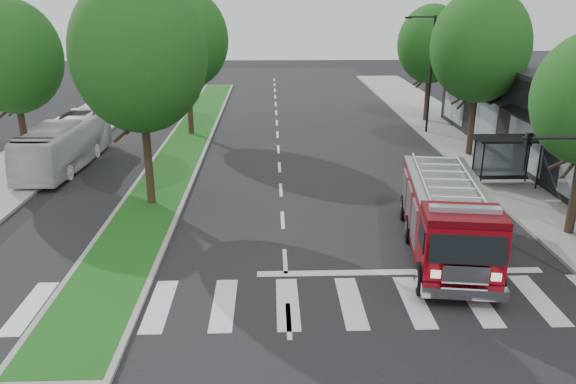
# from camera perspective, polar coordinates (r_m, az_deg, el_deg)

# --- Properties ---
(ground) EXTENTS (140.00, 140.00, 0.00)m
(ground) POSITION_cam_1_polar(r_m,az_deg,el_deg) (20.59, -0.30, -7.04)
(ground) COLOR black
(ground) RESTS_ON ground
(sidewalk_right) EXTENTS (5.00, 80.00, 0.15)m
(sidewalk_right) POSITION_cam_1_polar(r_m,az_deg,el_deg) (32.57, 21.77, 1.67)
(sidewalk_right) COLOR gray
(sidewalk_right) RESTS_ON ground
(sidewalk_left) EXTENTS (5.00, 80.00, 0.15)m
(sidewalk_left) POSITION_cam_1_polar(r_m,az_deg,el_deg) (33.00, -26.88, 1.16)
(sidewalk_left) COLOR gray
(sidewalk_left) RESTS_ON ground
(median) EXTENTS (3.00, 50.00, 0.15)m
(median) POSITION_cam_1_polar(r_m,az_deg,el_deg) (37.98, -10.16, 5.10)
(median) COLOR gray
(median) RESTS_ON ground
(bus_shelter) EXTENTS (3.20, 1.60, 2.61)m
(bus_shelter) POSITION_cam_1_polar(r_m,az_deg,el_deg) (29.91, 21.29, 4.19)
(bus_shelter) COLOR black
(bus_shelter) RESTS_ON ground
(tree_right_mid) EXTENTS (5.60, 5.60, 9.72)m
(tree_right_mid) POSITION_cam_1_polar(r_m,az_deg,el_deg) (34.71, 18.95, 13.84)
(tree_right_mid) COLOR black
(tree_right_mid) RESTS_ON ground
(tree_right_far) EXTENTS (5.00, 5.00, 8.73)m
(tree_right_far) POSITION_cam_1_polar(r_m,az_deg,el_deg) (44.25, 14.35, 14.34)
(tree_right_far) COLOR black
(tree_right_far) RESTS_ON ground
(tree_median_near) EXTENTS (5.80, 5.80, 10.16)m
(tree_median_near) POSITION_cam_1_polar(r_m,az_deg,el_deg) (25.20, -14.87, 13.34)
(tree_median_near) COLOR black
(tree_median_near) RESTS_ON ground
(tree_median_far) EXTENTS (5.60, 5.60, 9.72)m
(tree_median_far) POSITION_cam_1_polar(r_m,az_deg,el_deg) (38.96, -10.31, 15.01)
(tree_median_far) COLOR black
(tree_median_far) RESTS_ON ground
(tree_left_mid) EXTENTS (5.20, 5.20, 9.16)m
(tree_left_mid) POSITION_cam_1_polar(r_m,az_deg,el_deg) (33.47, -26.27, 12.21)
(tree_left_mid) COLOR black
(tree_left_mid) RESTS_ON ground
(streetlight_right_far) EXTENTS (2.11, 0.20, 8.00)m
(streetlight_right_far) POSITION_cam_1_polar(r_m,az_deg,el_deg) (40.24, 14.12, 11.99)
(streetlight_right_far) COLOR black
(streetlight_right_far) RESTS_ON ground
(fire_engine) EXTENTS (3.72, 8.83, 2.97)m
(fire_engine) POSITION_cam_1_polar(r_m,az_deg,el_deg) (21.53, 15.73, -2.47)
(fire_engine) COLOR #52040A
(fire_engine) RESTS_ON ground
(city_bus) EXTENTS (2.58, 9.72, 2.69)m
(city_bus) POSITION_cam_1_polar(r_m,az_deg,el_deg) (33.97, -21.65, 4.59)
(city_bus) COLOR silver
(city_bus) RESTS_ON ground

